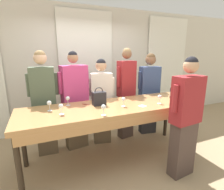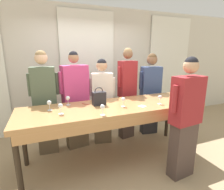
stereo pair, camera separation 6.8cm
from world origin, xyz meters
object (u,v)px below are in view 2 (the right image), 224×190
(wine_glass_front_left, at_px, (123,100))
(guest_olive_jacket, at_px, (45,103))
(handbag, at_px, (99,98))
(wine_glass_center_mid, at_px, (49,103))
(guest_striped_shirt, at_px, (127,92))
(wine_glass_back_left, at_px, (68,98))
(tasting_bar, at_px, (115,111))
(wine_glass_front_mid, at_px, (160,98))
(guest_cream_sweater, at_px, (102,101))
(host_pouring, at_px, (185,119))
(wine_bottle, at_px, (173,93))
(guest_pink_top, at_px, (76,101))
(potted_plant, at_px, (163,107))
(wine_glass_center_left, at_px, (98,95))
(wine_glass_center_right, at_px, (103,107))
(guest_navy_coat, at_px, (150,93))
(wine_glass_front_right, at_px, (61,106))

(wine_glass_front_left, relative_size, guest_olive_jacket, 0.08)
(handbag, distance_m, wine_glass_center_mid, 0.75)
(guest_striped_shirt, bearing_deg, wine_glass_back_left, -163.28)
(tasting_bar, xyz_separation_m, wine_glass_center_mid, (-0.96, 0.15, 0.19))
(wine_glass_front_mid, relative_size, guest_cream_sweater, 0.09)
(wine_glass_center_mid, relative_size, host_pouring, 0.09)
(wine_bottle, distance_m, guest_pink_top, 1.78)
(guest_cream_sweater, bearing_deg, potted_plant, 18.72)
(wine_glass_center_left, height_order, wine_glass_center_mid, same)
(wine_glass_front_left, distance_m, potted_plant, 2.51)
(wine_glass_center_left, xyz_separation_m, guest_pink_top, (-0.33, 0.34, -0.15))
(potted_plant, bearing_deg, wine_glass_front_left, -142.86)
(wine_glass_center_right, bearing_deg, potted_plant, 35.99)
(tasting_bar, xyz_separation_m, guest_olive_jacket, (-1.01, 0.69, 0.06))
(wine_glass_back_left, relative_size, guest_olive_jacket, 0.08)
(wine_glass_center_mid, height_order, guest_olive_jacket, guest_olive_jacket)
(wine_glass_back_left, distance_m, host_pouring, 1.77)
(guest_olive_jacket, bearing_deg, host_pouring, -38.10)
(wine_glass_center_mid, bearing_deg, potted_plant, 22.16)
(guest_pink_top, bearing_deg, host_pouring, -48.02)
(guest_pink_top, xyz_separation_m, guest_striped_shirt, (1.05, -0.00, 0.07))
(guest_olive_jacket, distance_m, host_pouring, 2.26)
(wine_bottle, distance_m, potted_plant, 1.77)
(wine_glass_center_left, bearing_deg, guest_striped_shirt, 25.07)
(wine_glass_back_left, xyz_separation_m, guest_olive_jacket, (-0.34, 0.37, -0.13))
(wine_bottle, xyz_separation_m, guest_striped_shirt, (-0.59, 0.67, -0.09))
(wine_glass_front_mid, distance_m, wine_glass_center_right, 1.04)
(wine_glass_center_mid, relative_size, guest_striped_shirt, 0.08)
(guest_olive_jacket, height_order, guest_navy_coat, guest_olive_jacket)
(guest_navy_coat, height_order, host_pouring, guest_navy_coat)
(wine_glass_front_left, height_order, host_pouring, host_pouring)
(wine_glass_front_right, xyz_separation_m, guest_olive_jacket, (-0.19, 0.76, -0.13))
(wine_glass_center_left, bearing_deg, guest_cream_sweater, 61.74)
(wine_glass_front_left, xyz_separation_m, wine_glass_front_right, (-0.94, 0.01, 0.00))
(wine_glass_back_left, bearing_deg, potted_plant, 21.25)
(wine_glass_front_left, bearing_deg, potted_plant, 37.14)
(wine_bottle, bearing_deg, handbag, 175.09)
(handbag, bearing_deg, host_pouring, -40.87)
(wine_bottle, distance_m, wine_glass_front_right, 1.98)
(wine_glass_front_left, xyz_separation_m, potted_plant, (1.90, 1.44, -0.78))
(guest_striped_shirt, xyz_separation_m, guest_navy_coat, (0.56, 0.00, -0.06))
(wine_glass_front_right, bearing_deg, wine_glass_front_mid, -3.89)
(guest_pink_top, height_order, host_pouring, guest_pink_top)
(guest_navy_coat, bearing_deg, handbag, -157.64)
(tasting_bar, distance_m, guest_olive_jacket, 1.22)
(wine_glass_front_left, relative_size, wine_glass_front_right, 1.00)
(tasting_bar, xyz_separation_m, wine_glass_front_mid, (0.72, -0.18, 0.19))
(wine_glass_front_mid, bearing_deg, potted_plant, 49.99)
(wine_glass_center_right, relative_size, guest_striped_shirt, 0.08)
(wine_bottle, distance_m, guest_olive_jacket, 2.27)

